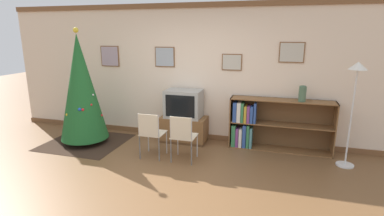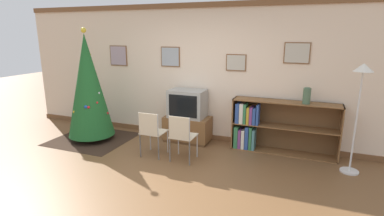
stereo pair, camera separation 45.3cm
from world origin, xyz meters
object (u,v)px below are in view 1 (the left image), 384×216
television (184,104)px  folding_chair_left (151,132)px  tv_console (184,129)px  bookshelf (262,124)px  standing_lamp (355,87)px  vase (302,93)px  christmas_tree (81,88)px  folding_chair_right (183,136)px

television → folding_chair_left: bearing=-106.7°
folding_chair_left → tv_console: bearing=73.3°
tv_console → bookshelf: (1.53, 0.07, 0.21)m
bookshelf → standing_lamp: (1.39, -0.43, 0.85)m
vase → television: bearing=-179.3°
tv_console → bookshelf: bookshelf is taller
folding_chair_left → bookshelf: 2.09m
vase → christmas_tree: bearing=-170.9°
vase → folding_chair_right: bearing=-152.6°
television → bookshelf: size_ratio=0.38×
folding_chair_left → standing_lamp: (3.20, 0.61, 0.84)m
folding_chair_left → folding_chair_right: size_ratio=1.00×
tv_console → folding_chair_left: 1.02m
bookshelf → christmas_tree: bearing=-168.4°
folding_chair_left → bookshelf: bearing=29.6°
vase → standing_lamp: (0.73, -0.38, 0.21)m
tv_console → folding_chair_left: bearing=-106.7°
bookshelf → vase: 0.92m
christmas_tree → folding_chair_left: 1.74m
bookshelf → folding_chair_right: bearing=-140.2°
tv_console → folding_chair_right: 1.02m
christmas_tree → television: christmas_tree is taller
television → folding_chair_left: television is taller
bookshelf → television: bearing=-177.1°
bookshelf → tv_console: bearing=-177.2°
bookshelf → vase: size_ratio=6.62×
tv_console → vase: (2.18, 0.03, 0.85)m
tv_console → christmas_tree: bearing=-161.5°
christmas_tree → tv_console: 2.15m
tv_console → standing_lamp: size_ratio=0.53×
vase → standing_lamp: standing_lamp is taller
christmas_tree → bookshelf: (3.40, 0.70, -0.65)m
television → standing_lamp: 2.99m
christmas_tree → tv_console: (1.87, 0.62, -0.86)m
christmas_tree → bookshelf: 3.53m
folding_chair_left → folding_chair_right: (0.58, 0.00, 0.00)m
tv_console → bookshelf: 1.55m
folding_chair_left → bookshelf: size_ratio=0.44×
folding_chair_right → standing_lamp: 2.83m
christmas_tree → standing_lamp: size_ratio=1.30×
bookshelf → standing_lamp: bearing=-17.1°
bookshelf → standing_lamp: size_ratio=1.08×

